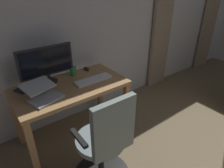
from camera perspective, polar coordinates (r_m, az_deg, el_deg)
name	(u,v)px	position (r m, az deg, el deg)	size (l,w,h in m)	color
back_room_partition	(146,2)	(3.27, 9.76, 22.34)	(5.08, 0.10, 2.90)	silver
curtain_left_panel	(212,8)	(4.70, 27.03, 19.01)	(0.43, 0.06, 2.47)	gray
curtain_right_panel	(163,15)	(3.46, 14.61, 18.62)	(0.40, 0.06, 2.47)	gray
desk	(71,94)	(2.25, -11.73, -2.77)	(1.22, 0.66, 0.74)	tan
office_chair	(105,148)	(1.80, -2.16, -17.90)	(0.56, 0.56, 1.03)	black
computer_monitor	(46,63)	(2.24, -18.43, 5.86)	(0.59, 0.18, 0.41)	#232328
computer_keyboard	(93,80)	(2.26, -5.41, 1.25)	(0.43, 0.13, 0.02)	white
laptop	(43,94)	(2.01, -19.29, -2.73)	(0.36, 0.37, 0.15)	#B7BCC1
computer_mouse	(86,69)	(2.53, -7.39, 4.45)	(0.06, 0.10, 0.04)	#232328
cell_phone_face_up	(20,91)	(2.25, -24.99, -1.86)	(0.07, 0.14, 0.01)	#232328
mug_coffee	(73,71)	(2.41, -11.30, 3.71)	(0.13, 0.08, 0.11)	#3D9951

